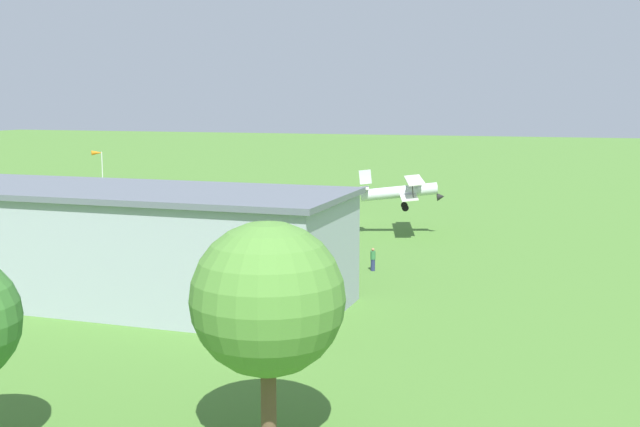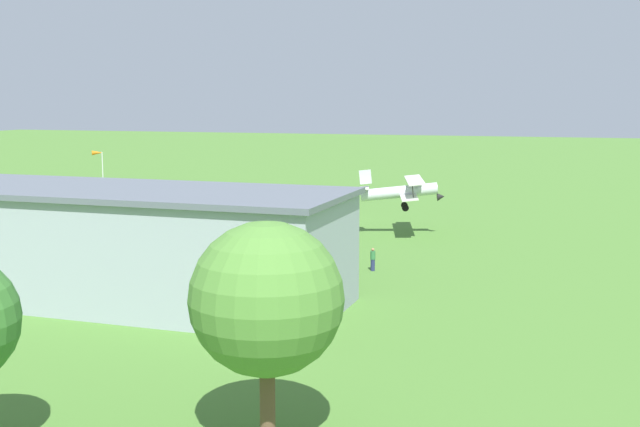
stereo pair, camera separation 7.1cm
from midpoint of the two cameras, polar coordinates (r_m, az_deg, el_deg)
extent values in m
plane|color=#47752D|center=(83.84, 0.75, -0.42)|extent=(400.00, 400.00, 0.00)
cube|color=#99A3AD|center=(51.70, -14.89, -2.31)|extent=(29.90, 10.31, 6.80)
cube|color=slate|center=(51.18, -15.04, 1.63)|extent=(30.50, 10.92, 0.35)
cube|color=#384251|center=(56.04, -12.01, -2.04)|extent=(10.00, 0.24, 5.58)
cylinder|color=silver|center=(74.24, 5.67, 1.55)|extent=(7.26, 2.93, 1.85)
cone|color=black|center=(74.56, 8.66, 1.21)|extent=(0.95, 0.95, 0.84)
cube|color=silver|center=(74.31, 6.31, 1.35)|extent=(3.62, 8.61, 0.27)
cube|color=silver|center=(74.19, 6.78, 2.41)|extent=(3.62, 8.61, 0.27)
cube|color=silver|center=(74.02, 3.25, 2.64)|extent=(1.21, 0.41, 1.41)
cube|color=silver|center=(74.13, 3.16, 1.84)|extent=(1.54, 2.74, 0.17)
cylinder|color=black|center=(73.49, 6.13, 0.40)|extent=(0.65, 0.30, 0.64)
cylinder|color=black|center=(75.37, 6.06, 0.60)|extent=(0.65, 0.30, 0.64)
cylinder|color=#332D28|center=(71.54, 6.67, 1.64)|extent=(0.24, 0.14, 1.44)
cylinder|color=#332D28|center=(76.95, 6.43, 2.10)|extent=(0.24, 0.14, 1.44)
cube|color=red|center=(70.06, -18.59, -2.00)|extent=(2.28, 4.68, 0.74)
cube|color=#2D3842|center=(69.95, -18.62, -1.46)|extent=(1.86, 2.68, 0.59)
cylinder|color=black|center=(68.40, -18.89, -2.57)|extent=(0.29, 0.66, 0.64)
cylinder|color=black|center=(69.64, -19.99, -2.44)|extent=(0.29, 0.66, 0.64)
cylinder|color=black|center=(70.64, -17.20, -2.16)|extent=(0.29, 0.66, 0.64)
cylinder|color=black|center=(71.84, -18.29, -2.04)|extent=(0.29, 0.66, 0.64)
cylinder|color=black|center=(75.09, -21.51, -1.77)|extent=(0.28, 0.66, 0.64)
cylinder|color=#33723F|center=(70.30, -13.81, -1.99)|extent=(0.42, 0.42, 0.85)
cylinder|color=navy|center=(70.18, -13.83, -1.41)|extent=(0.50, 0.50, 0.60)
sphere|color=beige|center=(70.11, -13.84, -1.07)|extent=(0.23, 0.23, 0.23)
cylinder|color=orange|center=(63.64, -1.62, -2.82)|extent=(0.43, 0.43, 0.84)
cylinder|color=#72338C|center=(63.51, -1.62, -2.19)|extent=(0.51, 0.51, 0.59)
sphere|color=brown|center=(63.44, -1.62, -1.82)|extent=(0.23, 0.23, 0.23)
cylinder|color=#B23333|center=(71.31, -13.90, -1.86)|extent=(0.37, 0.37, 0.84)
cylinder|color=#B23333|center=(71.19, -13.92, -1.29)|extent=(0.44, 0.44, 0.59)
sphere|color=brown|center=(71.13, -13.93, -0.96)|extent=(0.23, 0.23, 0.23)
cylinder|color=navy|center=(58.89, 3.79, -3.72)|extent=(0.35, 0.35, 0.87)
cylinder|color=#33723F|center=(58.74, 3.80, -3.02)|extent=(0.42, 0.42, 0.61)
sphere|color=#9E704C|center=(58.66, 3.80, -2.61)|extent=(0.23, 0.23, 0.23)
cylinder|color=#33723F|center=(61.14, 1.68, -3.31)|extent=(0.45, 0.45, 0.77)
cylinder|color=#3F3F47|center=(61.02, 1.68, -2.70)|extent=(0.54, 0.54, 0.55)
sphere|color=#9E704C|center=(60.95, 1.68, -2.35)|extent=(0.21, 0.21, 0.21)
cylinder|color=brown|center=(29.49, -3.79, -12.98)|extent=(0.57, 0.57, 3.89)
sphere|color=#4C7F33|center=(28.38, -3.86, -6.14)|extent=(5.59, 5.59, 5.59)
cylinder|color=silver|center=(103.38, -15.41, 2.62)|extent=(0.12, 0.12, 6.10)
cone|color=orange|center=(103.54, -15.79, 4.23)|extent=(1.40, 1.27, 0.60)
camera|label=1|loc=(0.04, -90.03, 0.00)|focal=44.43mm
camera|label=2|loc=(0.04, 89.97, 0.00)|focal=44.43mm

